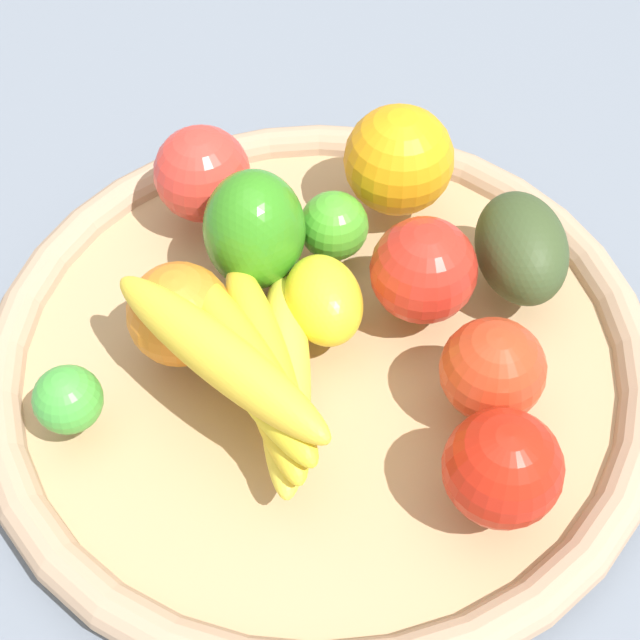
# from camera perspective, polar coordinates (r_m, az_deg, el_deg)

# --- Properties ---
(ground_plane) EXTENTS (2.40, 2.40, 0.00)m
(ground_plane) POSITION_cam_1_polar(r_m,az_deg,el_deg) (0.67, 0.00, -3.10)
(ground_plane) COLOR slate
(ground_plane) RESTS_ON ground
(basket) EXTENTS (0.47, 0.47, 0.04)m
(basket) POSITION_cam_1_polar(r_m,az_deg,el_deg) (0.66, 0.00, -2.18)
(basket) COLOR tan
(basket) RESTS_ON ground_plane
(bell_pepper) EXTENTS (0.09, 0.09, 0.09)m
(bell_pepper) POSITION_cam_1_polar(r_m,az_deg,el_deg) (0.65, -4.05, 5.54)
(bell_pepper) COLOR #33881E
(bell_pepper) RESTS_ON basket
(lime_0) EXTENTS (0.06, 0.06, 0.04)m
(lime_0) POSITION_cam_1_polar(r_m,az_deg,el_deg) (0.61, -15.21, -4.73)
(lime_0) COLOR green
(lime_0) RESTS_ON basket
(avocado) EXTENTS (0.11, 0.09, 0.06)m
(avocado) POSITION_cam_1_polar(r_m,az_deg,el_deg) (0.67, 12.24, 4.36)
(avocado) COLOR #374A26
(avocado) RESTS_ON basket
(banana_bunch) EXTENTS (0.18, 0.17, 0.08)m
(banana_bunch) POSITION_cam_1_polar(r_m,az_deg,el_deg) (0.58, -4.11, -2.66)
(banana_bunch) COLOR yellow
(banana_bunch) RESTS_ON basket
(apple_0) EXTENTS (0.07, 0.07, 0.07)m
(apple_0) POSITION_cam_1_polar(r_m,az_deg,el_deg) (0.59, 10.55, -3.04)
(apple_0) COLOR red
(apple_0) RESTS_ON basket
(orange_0) EXTENTS (0.07, 0.07, 0.07)m
(orange_0) POSITION_cam_1_polar(r_m,az_deg,el_deg) (0.62, -8.62, 0.35)
(orange_0) COLOR orange
(orange_0) RESTS_ON basket
(lemon_0) EXTENTS (0.09, 0.08, 0.05)m
(lemon_0) POSITION_cam_1_polar(r_m,az_deg,el_deg) (0.63, 0.24, 1.23)
(lemon_0) COLOR yellow
(lemon_0) RESTS_ON basket
(lime_1) EXTENTS (0.07, 0.07, 0.05)m
(lime_1) POSITION_cam_1_polar(r_m,az_deg,el_deg) (0.68, 0.85, 5.80)
(lime_1) COLOR green
(lime_1) RESTS_ON basket
(orange_1) EXTENTS (0.11, 0.11, 0.08)m
(orange_1) POSITION_cam_1_polar(r_m,az_deg,el_deg) (0.71, 4.85, 9.76)
(orange_1) COLOR orange
(orange_1) RESTS_ON basket
(apple_1) EXTENTS (0.10, 0.10, 0.07)m
(apple_1) POSITION_cam_1_polar(r_m,az_deg,el_deg) (0.70, -7.25, 8.89)
(apple_1) COLOR red
(apple_1) RESTS_ON basket
(apple_3) EXTENTS (0.07, 0.07, 0.07)m
(apple_3) POSITION_cam_1_polar(r_m,az_deg,el_deg) (0.55, 11.14, -8.92)
(apple_3) COLOR red
(apple_3) RESTS_ON basket
(apple_2) EXTENTS (0.10, 0.10, 0.07)m
(apple_2) POSITION_cam_1_polar(r_m,az_deg,el_deg) (0.63, 6.37, 3.04)
(apple_2) COLOR red
(apple_2) RESTS_ON basket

